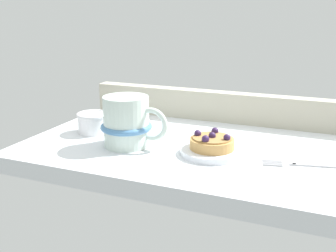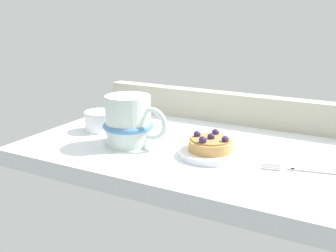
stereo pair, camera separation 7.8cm
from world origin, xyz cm
name	(u,v)px [view 1 (the left image)]	position (x,y,z in cm)	size (l,w,h in cm)	color
ground_plane	(199,152)	(0.00, 0.00, -1.70)	(70.75, 43.01, 3.41)	silver
window_rail_back	(225,107)	(0.00, 19.61, 3.62)	(69.34, 3.79, 7.25)	#B2AD99
dessert_plate	(212,151)	(3.95, -4.57, 0.56)	(12.08, 12.08, 1.19)	silver
raspberry_tart	(212,142)	(3.93, -4.57, 2.42)	(8.48, 8.48, 3.45)	tan
coffee_mug	(127,122)	(-13.30, -6.21, 4.98)	(14.20, 10.42, 10.23)	silver
dessert_fork	(309,165)	(21.77, -3.76, 0.30)	(16.78, 5.22, 0.60)	#B7B7BC
sugar_bowl	(93,122)	(-24.67, -1.15, 2.41)	(7.40, 7.40, 4.54)	white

